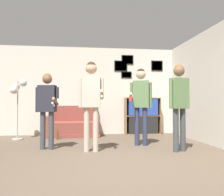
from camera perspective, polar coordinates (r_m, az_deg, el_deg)
The scene contains 12 objects.
ground_plane at distance 3.61m, azimuth 1.06°, elevation -16.63°, with size 20.00×20.00×0.00m, color brown.
wall_back at distance 7.82m, azimuth -3.59°, elevation 1.71°, with size 7.32×0.08×2.70m.
wall_right at distance 6.37m, azimuth 20.74°, elevation 2.38°, with size 0.06×6.72×2.70m.
couch at distance 7.41m, azimuth -8.90°, elevation -6.36°, with size 1.51×0.80×0.88m.
bookshelf at distance 7.83m, azimuth 7.00°, elevation -4.10°, with size 1.10×0.30×1.13m.
floor_lamp at distance 7.03m, azimuth -20.75°, elevation 1.13°, with size 0.40×0.44×1.59m.
person_player_foreground_left at distance 5.38m, azimuth -14.62°, elevation -1.09°, with size 0.49×0.51×1.59m.
person_player_foreground_center at distance 4.98m, azimuth -4.78°, elevation 0.59°, with size 0.50×0.50×1.79m.
person_watcher_holding_cup at distance 5.72m, azimuth 6.62°, elevation 0.08°, with size 0.56×0.40×1.75m.
person_spectator_near_bookshelf at distance 5.16m, azimuth 15.11°, elevation 0.13°, with size 0.47×0.31×1.74m.
bottle_on_floor at distance 6.84m, azimuth -12.39°, elevation -8.27°, with size 0.06×0.06×0.30m.
drinking_cup at distance 7.77m, azimuth 5.38°, elevation 0.48°, with size 0.07×0.07×0.11m.
Camera 1 is at (-0.52, -3.44, 0.96)m, focal length 40.00 mm.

